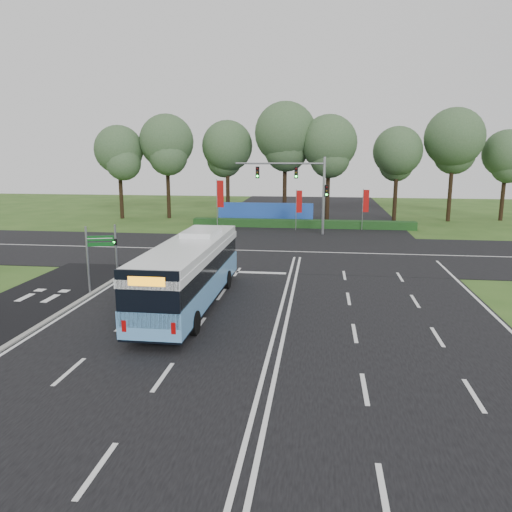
# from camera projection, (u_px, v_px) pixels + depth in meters

# --- Properties ---
(ground) EXTENTS (120.00, 120.00, 0.00)m
(ground) POSITION_uv_depth(u_px,v_px,m) (284.00, 297.00, 25.90)
(ground) COLOR #2E521B
(ground) RESTS_ON ground
(road_main) EXTENTS (20.00, 120.00, 0.04)m
(road_main) POSITION_uv_depth(u_px,v_px,m) (284.00, 297.00, 25.89)
(road_main) COLOR black
(road_main) RESTS_ON ground
(road_cross) EXTENTS (120.00, 14.00, 0.05)m
(road_cross) POSITION_uv_depth(u_px,v_px,m) (296.00, 252.00, 37.54)
(road_cross) COLOR black
(road_cross) RESTS_ON ground
(bike_path) EXTENTS (5.00, 18.00, 0.06)m
(bike_path) POSITION_uv_depth(u_px,v_px,m) (26.00, 304.00, 24.56)
(bike_path) COLOR black
(bike_path) RESTS_ON ground
(kerb_strip) EXTENTS (0.25, 18.00, 0.12)m
(kerb_strip) POSITION_uv_depth(u_px,v_px,m) (72.00, 306.00, 24.25)
(kerb_strip) COLOR gray
(kerb_strip) RESTS_ON ground
(city_bus) EXTENTS (2.62, 11.97, 3.43)m
(city_bus) POSITION_uv_depth(u_px,v_px,m) (190.00, 272.00, 23.99)
(city_bus) COLOR #5FA0DD
(city_bus) RESTS_ON ground
(pedestrian_signal) EXTENTS (0.26, 0.41, 3.22)m
(pedestrian_signal) POSITION_uv_depth(u_px,v_px,m) (116.00, 249.00, 29.53)
(pedestrian_signal) COLOR gray
(pedestrian_signal) RESTS_ON ground
(street_sign) EXTENTS (1.38, 0.47, 3.65)m
(street_sign) POSITION_uv_depth(u_px,v_px,m) (94.00, 251.00, 25.91)
(street_sign) COLOR gray
(street_sign) RESTS_ON ground
(banner_flag_left) EXTENTS (0.71, 0.14, 4.85)m
(banner_flag_left) POSITION_uv_depth(u_px,v_px,m) (219.00, 197.00, 48.11)
(banner_flag_left) COLOR gray
(banner_flag_left) RESTS_ON ground
(banner_flag_mid) EXTENTS (0.58, 0.07, 3.94)m
(banner_flag_mid) POSITION_uv_depth(u_px,v_px,m) (298.00, 204.00, 47.32)
(banner_flag_mid) COLOR gray
(banner_flag_mid) RESTS_ON ground
(banner_flag_right) EXTENTS (0.59, 0.06, 3.99)m
(banner_flag_right) POSITION_uv_depth(u_px,v_px,m) (365.00, 203.00, 47.55)
(banner_flag_right) COLOR gray
(banner_flag_right) RESTS_ON ground
(traffic_light_gantry) EXTENTS (8.41, 0.28, 7.00)m
(traffic_light_gantry) POSITION_uv_depth(u_px,v_px,m) (304.00, 183.00, 44.82)
(traffic_light_gantry) COLOR gray
(traffic_light_gantry) RESTS_ON ground
(hedge) EXTENTS (22.00, 1.20, 0.80)m
(hedge) POSITION_uv_depth(u_px,v_px,m) (302.00, 224.00, 49.60)
(hedge) COLOR #183714
(hedge) RESTS_ON ground
(blue_hoarding) EXTENTS (10.00, 0.30, 2.20)m
(blue_hoarding) POSITION_uv_depth(u_px,v_px,m) (265.00, 213.00, 52.39)
(blue_hoarding) COLOR #214CB3
(blue_hoarding) RESTS_ON ground
(eucalyptus_row) EXTENTS (47.38, 9.25, 12.73)m
(eucalyptus_row) POSITION_uv_depth(u_px,v_px,m) (305.00, 143.00, 53.84)
(eucalyptus_row) COLOR black
(eucalyptus_row) RESTS_ON ground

